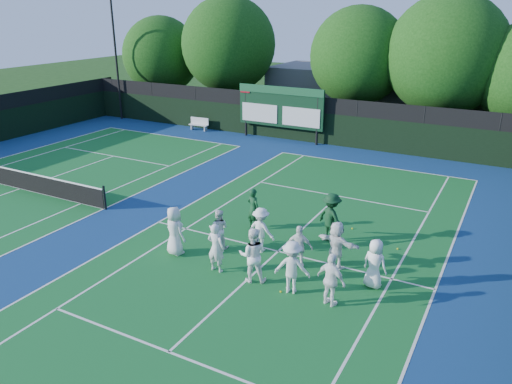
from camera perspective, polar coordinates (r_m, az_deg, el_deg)
The scene contains 30 objects.
ground at distance 17.44m, azimuth 1.10°, elevation -8.15°, with size 120.00×120.00×0.00m, color #163B10.
court_apron at distance 21.27m, azimuth -12.15°, elevation -3.14°, with size 34.00×32.00×0.01m, color navy.
near_court at distance 18.23m, azimuth 2.55°, elevation -6.79°, with size 11.05×23.85×0.01m.
left_court at distance 26.91m, azimuth -25.31°, elevation 0.36°, with size 11.05×23.85×0.01m.
back_fence at distance 33.09m, azimuth 4.68°, elevation 8.17°, with size 34.00×0.08×3.00m.
scoreboard at distance 32.97m, azimuth 2.79°, elevation 9.65°, with size 6.00×0.21×3.55m.
clubhouse at distance 39.20m, azimuth 15.03°, elevation 10.43°, with size 18.00×6.00×4.00m, color #5D5C61.
light_pole_left at distance 40.60m, azimuth -15.92°, elevation 16.81°, with size 1.20×0.30×10.12m.
tennis_net at distance 26.77m, azimuth -25.46°, elevation 1.33°, with size 11.30×0.10×1.10m.
bench at distance 36.27m, azimuth -6.52°, elevation 7.79°, with size 1.46×0.49×0.91m.
tree_a at distance 42.69m, azimuth -10.54°, elevation 14.90°, with size 6.19×6.19×7.74m.
tree_b at distance 38.93m, azimuth -2.91°, elevation 16.20°, with size 7.05×7.05×9.20m.
tree_c at distance 34.84m, azimuth 11.91°, elevation 14.70°, with size 6.44×6.44×8.51m.
tree_d at distance 33.64m, azimuth 21.20°, elevation 14.03°, with size 7.38×7.38×9.25m.
tennis_ball_1 at distance 19.05m, azimuth 15.88°, elevation -6.26°, with size 0.07×0.07×0.07m, color gold.
tennis_ball_3 at distance 19.65m, azimuth -4.88°, elevation -4.65°, with size 0.07×0.07×0.07m, color gold.
tennis_ball_4 at distance 20.30m, azimuth 10.94°, elevation -4.12°, with size 0.07×0.07×0.07m, color gold.
tennis_ball_5 at distance 15.80m, azimuth 2.84°, elevation -11.31°, with size 0.07×0.07×0.07m, color gold.
player_front_0 at distance 17.91m, azimuth -9.28°, elevation -4.41°, with size 0.88×0.57×1.80m, color silver.
player_front_1 at distance 16.63m, azimuth -4.60°, elevation -6.37°, with size 0.63×0.41×1.73m, color silver.
player_front_2 at distance 15.98m, azimuth -0.37°, elevation -7.21°, with size 0.90×0.70×1.85m, color white.
player_front_3 at distance 15.45m, azimuth 4.14°, elevation -8.57°, with size 1.11×0.64×1.72m, color silver.
player_front_4 at distance 14.96m, azimuth 8.60°, elevation -9.92°, with size 0.98×0.41×1.67m, color white.
player_back_0 at distance 18.24m, azimuth -4.29°, elevation -4.24°, with size 0.73×0.57×1.50m, color silver.
player_back_1 at distance 17.93m, azimuth 0.57°, elevation -4.32°, with size 1.07×0.62×1.66m, color white.
player_back_2 at distance 16.88m, azimuth 4.98°, elevation -6.29°, with size 0.90×0.38×1.54m, color white.
player_back_3 at distance 17.03m, azimuth 9.17°, elevation -5.98°, with size 1.56×0.50×1.68m, color white.
player_back_4 at distance 16.14m, azimuth 13.41°, elevation -7.97°, with size 0.80×0.52×1.63m, color white.
coach_left at distance 19.71m, azimuth -0.30°, elevation -1.94°, with size 0.61×0.40×1.68m, color #103A1D.
coach_right at distance 18.81m, azimuth 8.59°, elevation -2.94°, with size 1.23×0.71×1.91m, color #0D3218.
Camera 1 is at (7.00, -13.62, 8.34)m, focal length 35.00 mm.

